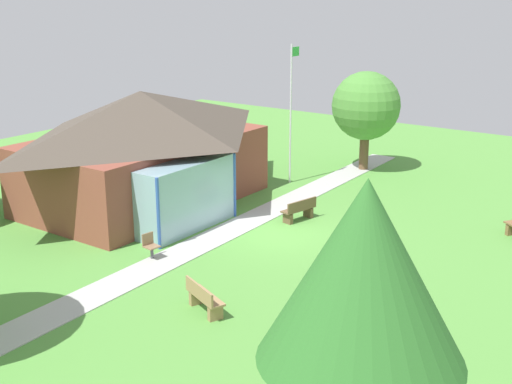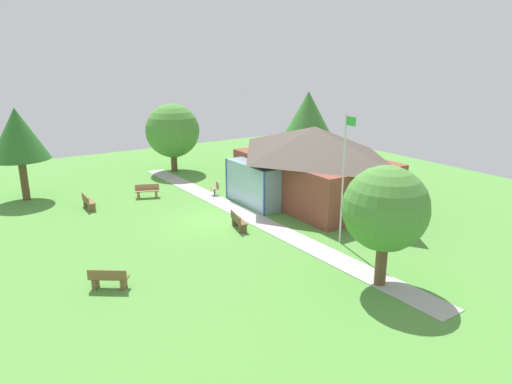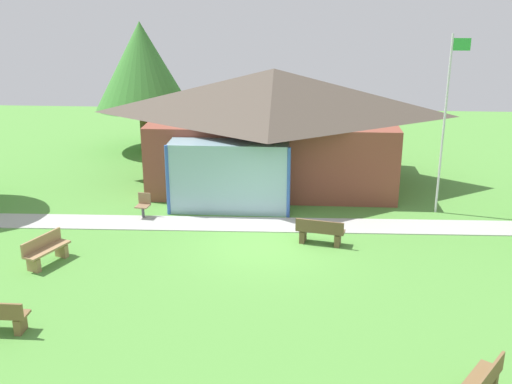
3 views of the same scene
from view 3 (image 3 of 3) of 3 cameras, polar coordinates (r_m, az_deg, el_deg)
The scene contains 8 objects.
ground_plane at distance 19.24m, azimuth 1.00°, elevation -4.82°, with size 44.00×44.00×0.00m, color #54933D.
pavilion at distance 24.55m, azimuth 1.47°, elevation 6.28°, with size 10.35×7.61×4.60m.
footpath at distance 20.67m, azimuth 1.22°, elevation -3.06°, with size 25.97×1.30×0.03m, color #ADADA8.
flagpole at distance 21.86m, azimuth 17.25°, elevation 6.58°, with size 0.64×0.08×6.20m.
bench_rear_near_path at distance 19.14m, azimuth 5.99°, elevation -3.75°, with size 1.56×0.76×0.84m.
bench_mid_left at distance 18.77m, azimuth -18.98°, elevation -5.19°, with size 0.98×1.55×0.84m.
patio_chair_west at distance 21.56m, azimuth -10.45°, elevation -1.30°, with size 0.50×0.50×0.86m.
tree_behind_pavilion_left at distance 29.96m, azimuth -10.61°, elevation 11.49°, with size 4.50×4.50×6.11m.
Camera 3 is at (0.85, -17.62, 7.69)m, focal length 42.93 mm.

